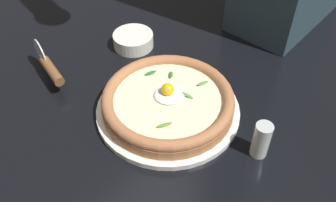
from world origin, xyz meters
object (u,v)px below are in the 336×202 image
pizza_cutter (48,66)px  pepper_shaker (261,140)px  pizza (168,101)px  side_bowl (133,40)px

pizza_cutter → pepper_shaker: size_ratio=1.97×
pizza_cutter → pepper_shaker: 0.48m
pizza → pepper_shaker: size_ratio=3.56×
pizza → pepper_shaker: pepper_shaker is taller
pizza_cutter → pizza: bearing=-70.1°
pizza → pizza_cutter: bearing=109.9°
pizza → side_bowl: 0.25m
pizza → side_bowl: (0.12, 0.22, -0.02)m
side_bowl → pizza_cutter: size_ratio=0.67×
side_bowl → pepper_shaker: pepper_shaker is taller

